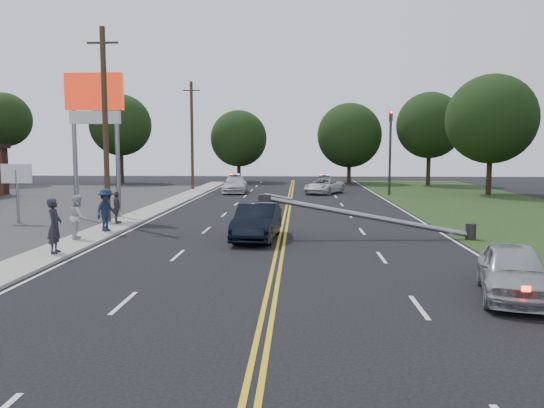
# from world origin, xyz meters

# --- Properties ---
(ground) EXTENTS (120.00, 120.00, 0.00)m
(ground) POSITION_xyz_m (0.00, 0.00, 0.00)
(ground) COLOR black
(ground) RESTS_ON ground
(sidewalk) EXTENTS (1.80, 70.00, 0.12)m
(sidewalk) POSITION_xyz_m (-8.40, 10.00, 0.06)
(sidewalk) COLOR #9F9990
(sidewalk) RESTS_ON ground
(centerline_yellow) EXTENTS (0.36, 80.00, 0.00)m
(centerline_yellow) POSITION_xyz_m (0.00, 10.00, 0.01)
(centerline_yellow) COLOR gold
(centerline_yellow) RESTS_ON ground
(pylon_sign) EXTENTS (3.20, 0.35, 8.00)m
(pylon_sign) POSITION_xyz_m (-10.50, 14.00, 6.00)
(pylon_sign) COLOR gray
(pylon_sign) RESTS_ON ground
(small_sign) EXTENTS (1.60, 0.14, 3.10)m
(small_sign) POSITION_xyz_m (-14.00, 12.00, 2.33)
(small_sign) COLOR gray
(small_sign) RESTS_ON ground
(traffic_signal) EXTENTS (0.28, 0.41, 7.05)m
(traffic_signal) POSITION_xyz_m (8.30, 30.00, 4.21)
(traffic_signal) COLOR #2D2D30
(traffic_signal) RESTS_ON ground
(fallen_streetlight) EXTENTS (9.36, 0.44, 1.91)m
(fallen_streetlight) POSITION_xyz_m (4.19, 8.00, 0.92)
(fallen_streetlight) COLOR #2D2D30
(fallen_streetlight) RESTS_ON ground
(utility_pole_mid) EXTENTS (1.60, 0.28, 10.00)m
(utility_pole_mid) POSITION_xyz_m (-9.20, 12.00, 5.08)
(utility_pole_mid) COLOR #382619
(utility_pole_mid) RESTS_ON ground
(utility_pole_far) EXTENTS (1.60, 0.28, 10.00)m
(utility_pole_far) POSITION_xyz_m (-9.20, 34.00, 5.08)
(utility_pole_far) COLOR #382619
(utility_pole_far) RESTS_ON ground
(tree_4) EXTENTS (5.76, 5.76, 9.85)m
(tree_4) POSITION_xyz_m (-30.85, 40.75, 6.95)
(tree_4) COLOR black
(tree_4) RESTS_ON ground
(tree_5) EXTENTS (6.85, 6.85, 9.94)m
(tree_5) POSITION_xyz_m (-19.29, 43.97, 6.50)
(tree_5) COLOR black
(tree_5) RESTS_ON ground
(tree_6) EXTENTS (6.53, 6.53, 8.32)m
(tree_6) POSITION_xyz_m (-6.32, 46.74, 5.05)
(tree_6) COLOR black
(tree_6) RESTS_ON ground
(tree_7) EXTENTS (7.22, 7.22, 8.98)m
(tree_7) POSITION_xyz_m (6.35, 45.43, 5.36)
(tree_7) COLOR black
(tree_7) RESTS_ON ground
(tree_8) EXTENTS (6.98, 6.98, 9.83)m
(tree_8) POSITION_xyz_m (14.47, 42.41, 6.33)
(tree_8) COLOR black
(tree_8) RESTS_ON ground
(tree_9) EXTENTS (7.42, 7.42, 10.05)m
(tree_9) POSITION_xyz_m (16.71, 30.61, 6.33)
(tree_9) COLOR black
(tree_9) RESTS_ON ground
(crashed_sedan) EXTENTS (1.97, 4.76, 1.53)m
(crashed_sedan) POSITION_xyz_m (-1.06, 7.60, 0.77)
(crashed_sedan) COLOR black
(crashed_sedan) RESTS_ON ground
(waiting_sedan) EXTENTS (2.66, 4.42, 1.41)m
(waiting_sedan) POSITION_xyz_m (6.36, -0.93, 0.70)
(waiting_sedan) COLOR #A1A5A9
(waiting_sedan) RESTS_ON ground
(emergency_a) EXTENTS (4.04, 5.20, 1.31)m
(emergency_a) POSITION_xyz_m (2.89, 30.99, 0.66)
(emergency_a) COLOR silver
(emergency_a) RESTS_ON ground
(emergency_b) EXTENTS (2.29, 5.07, 1.44)m
(emergency_b) POSITION_xyz_m (-4.94, 31.43, 0.72)
(emergency_b) COLOR silver
(emergency_b) RESTS_ON ground
(bystander_a) EXTENTS (0.58, 0.79, 2.00)m
(bystander_a) POSITION_xyz_m (-8.10, 3.65, 1.12)
(bystander_a) COLOR #25252C
(bystander_a) RESTS_ON sidewalk
(bystander_b) EXTENTS (0.92, 1.06, 1.85)m
(bystander_b) POSITION_xyz_m (-8.55, 6.79, 1.04)
(bystander_b) COLOR silver
(bystander_b) RESTS_ON sidewalk
(bystander_c) EXTENTS (1.09, 1.43, 1.95)m
(bystander_c) POSITION_xyz_m (-8.10, 8.81, 1.10)
(bystander_c) COLOR #19243E
(bystander_c) RESTS_ON sidewalk
(bystander_d) EXTENTS (0.59, 1.01, 1.62)m
(bystander_d) POSITION_xyz_m (-8.48, 11.26, 0.93)
(bystander_d) COLOR #564845
(bystander_d) RESTS_ON sidewalk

